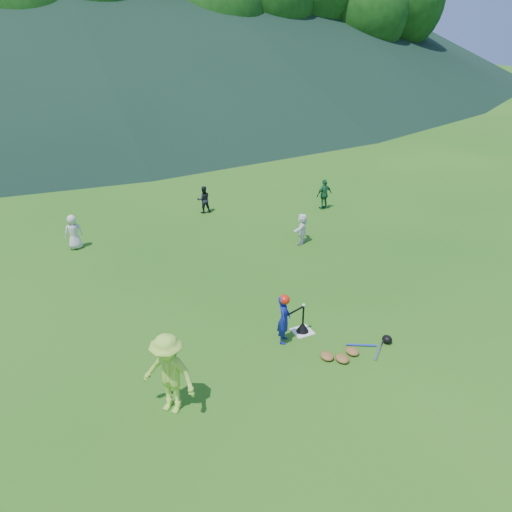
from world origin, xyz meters
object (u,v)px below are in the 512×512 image
(fielder_b, at_px, (204,199))
(fielder_c, at_px, (324,194))
(adult_coach, at_px, (169,374))
(equipment_pile, at_px, (353,351))
(home_plate, at_px, (302,331))
(batter_child, at_px, (284,319))
(fielder_a, at_px, (74,232))
(fielder_d, at_px, (302,229))
(batting_tee, at_px, (303,327))

(fielder_b, bearing_deg, fielder_c, 164.93)
(adult_coach, height_order, equipment_pile, adult_coach)
(home_plate, bearing_deg, batter_child, -168.33)
(fielder_a, relative_size, equipment_pile, 0.63)
(fielder_c, distance_m, equipment_pile, 9.10)
(home_plate, relative_size, fielder_d, 0.44)
(fielder_b, relative_size, fielder_c, 0.89)
(equipment_pile, bearing_deg, fielder_d, 70.13)
(home_plate, xyz_separation_m, fielder_a, (-4.12, 7.20, 0.56))
(batting_tee, relative_size, equipment_pile, 0.38)
(home_plate, distance_m, equipment_pile, 1.34)
(fielder_d, distance_m, equipment_pile, 5.97)
(batter_child, relative_size, fielder_c, 1.03)
(adult_coach, relative_size, equipment_pile, 0.93)
(fielder_c, relative_size, batting_tee, 1.71)
(adult_coach, distance_m, fielder_b, 10.41)
(fielder_a, relative_size, batting_tee, 1.66)
(fielder_a, xyz_separation_m, fielder_d, (6.70, -2.81, -0.06))
(fielder_a, distance_m, fielder_c, 9.09)
(batter_child, bearing_deg, fielder_a, 60.49)
(batter_child, distance_m, adult_coach, 3.14)
(fielder_d, height_order, equipment_pile, fielder_d)
(adult_coach, height_order, fielder_a, adult_coach)
(home_plate, relative_size, fielder_c, 0.39)
(fielder_a, xyz_separation_m, fielder_b, (4.82, 1.18, -0.05))
(fielder_a, distance_m, fielder_d, 7.27)
(fielder_c, bearing_deg, home_plate, 48.18)
(home_plate, bearing_deg, adult_coach, -162.61)
(fielder_b, relative_size, fielder_d, 1.02)
(adult_coach, xyz_separation_m, fielder_c, (8.52, 7.84, -0.26))
(batter_child, bearing_deg, fielder_c, -4.30)
(fielder_c, bearing_deg, batter_child, 45.59)
(home_plate, bearing_deg, equipment_pile, -65.28)
(fielder_d, bearing_deg, home_plate, 20.22)
(fielder_d, height_order, batting_tee, fielder_d)
(adult_coach, xyz_separation_m, batting_tee, (3.55, 1.11, -0.71))
(fielder_a, relative_size, fielder_b, 1.09)
(fielder_b, bearing_deg, equipment_pile, 95.23)
(fielder_d, bearing_deg, fielder_b, -104.06)
(fielder_c, xyz_separation_m, batting_tee, (-4.97, -6.73, -0.45))
(fielder_a, relative_size, fielder_d, 1.11)
(adult_coach, bearing_deg, batting_tee, 67.40)
(adult_coach, bearing_deg, batter_child, 68.49)
(fielder_c, height_order, batting_tee, fielder_c)
(home_plate, relative_size, batting_tee, 0.66)
(home_plate, distance_m, fielder_b, 8.42)
(fielder_c, distance_m, batting_tee, 8.37)
(fielder_a, distance_m, equipment_pile, 9.64)
(adult_coach, relative_size, fielder_b, 1.62)
(adult_coach, relative_size, fielder_a, 1.49)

